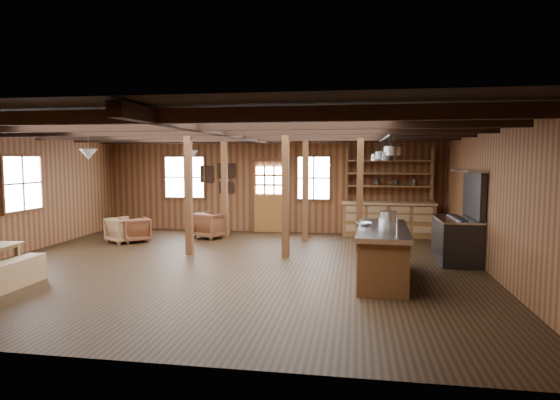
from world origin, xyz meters
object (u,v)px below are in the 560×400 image
Objects in this scene: armchair_a at (135,230)px; armchair_b at (210,225)px; armchair_c at (123,230)px; commercial_range at (459,232)px; kitchen_island at (382,253)px.

armchair_a is 1.96m from armchair_b.
armchair_b is 1.08× the size of armchair_c.
commercial_range reaches higher than armchair_c.
armchair_b is at bearing 161.67° from commercial_range.
armchair_c is at bearing 172.84° from commercial_range.
commercial_range is 2.71× the size of armchair_c.
kitchen_island is 1.31× the size of commercial_range.
kitchen_island is 3.54× the size of armchair_c.
commercial_range is at bearing -174.86° from armchair_b.
kitchen_island is 5.76m from armchair_b.
armchair_a is 0.97× the size of armchair_c.
commercial_range is at bearing 131.62° from armchair_a.
kitchen_island is 2.40m from commercial_range.
armchair_c is (-2.02, -0.99, -0.03)m from armchair_b.
armchair_a is (-7.79, 1.13, -0.31)m from commercial_range.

